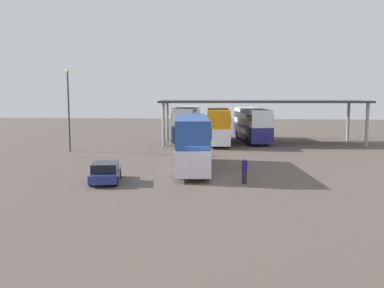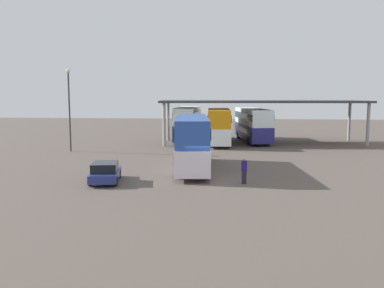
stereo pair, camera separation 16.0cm
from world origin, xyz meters
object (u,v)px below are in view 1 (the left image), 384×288
double_decker_mid_row (218,124)px  double_decker_far_right (252,123)px  parked_hatchback (106,172)px  lamppost_tall (68,100)px  pedestrian_waiting (245,170)px  double_decker_main (192,141)px  double_decker_near_canopy (187,122)px

double_decker_mid_row → double_decker_far_right: 4.74m
parked_hatchback → lamppost_tall: lamppost_tall is taller
double_decker_mid_row → pedestrian_waiting: (2.23, -22.01, -1.38)m
double_decker_main → parked_hatchback: size_ratio=2.61×
double_decker_near_canopy → parked_hatchback: bearing=173.6°
double_decker_near_canopy → pedestrian_waiting: 25.12m
double_decker_main → double_decker_far_right: 20.39m
parked_hatchback → lamppost_tall: (-7.94, 14.16, 4.54)m
double_decker_main → double_decker_near_canopy: (-2.27, 19.53, 0.06)m
parked_hatchback → pedestrian_waiting: size_ratio=2.36×
parked_hatchback → double_decker_near_canopy: 24.92m
double_decker_main → double_decker_mid_row: (1.63, 17.22, 0.00)m
double_decker_far_right → double_decker_main: bearing=154.9°
pedestrian_waiting → double_decker_mid_row: bearing=-38.4°
parked_hatchback → double_decker_mid_row: double_decker_mid_row is taller
double_decker_mid_row → pedestrian_waiting: bearing=-176.5°
double_decker_far_right → pedestrian_waiting: (-1.89, -24.36, -1.36)m
double_decker_near_canopy → pedestrian_waiting: bearing=-165.2°
parked_hatchback → pedestrian_waiting: bearing=-98.0°
parked_hatchback → lamppost_tall: bearing=19.2°
double_decker_mid_row → lamppost_tall: 17.28m
double_decker_near_canopy → double_decker_mid_row: (3.90, -2.31, -0.06)m
parked_hatchback → pedestrian_waiting: pedestrian_waiting is taller
double_decker_main → double_decker_near_canopy: size_ratio=1.05×
parked_hatchback → double_decker_far_right: size_ratio=0.35×
double_decker_near_canopy → lamppost_tall: bearing=134.4°
double_decker_near_canopy → double_decker_mid_row: size_ratio=0.89×
double_decker_near_canopy → double_decker_mid_row: bearing=-120.0°
pedestrian_waiting → double_decker_far_right: bearing=-48.6°
double_decker_main → lamppost_tall: lamppost_tall is taller
double_decker_near_canopy → double_decker_main: bearing=-172.7°
double_decker_mid_row → parked_hatchback: bearing=160.4°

